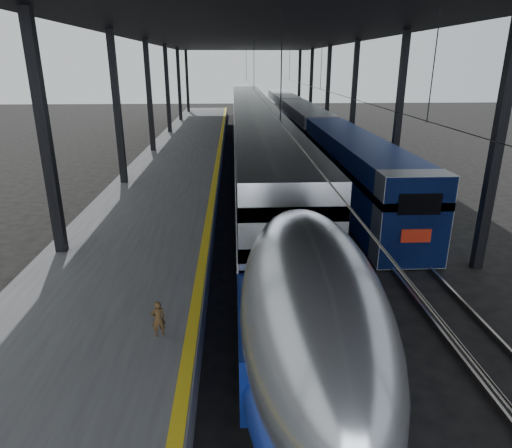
{
  "coord_description": "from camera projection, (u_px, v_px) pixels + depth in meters",
  "views": [
    {
      "loc": [
        0.43,
        -10.46,
        7.37
      ],
      "look_at": [
        1.17,
        4.68,
        2.0
      ],
      "focal_mm": 32.0,
      "sensor_mm": 36.0,
      "label": 1
    }
  ],
  "objects": [
    {
      "name": "platform",
      "position": [
        176.0,
        171.0,
        30.79
      ],
      "size": [
        6.0,
        80.0,
        1.0
      ],
      "primitive_type": "cube",
      "color": "#4C4C4F",
      "rests_on": "ground"
    },
    {
      "name": "second_train",
      "position": [
        305.0,
        126.0,
        42.15
      ],
      "size": [
        2.63,
        56.05,
        3.62
      ],
      "color": "navy",
      "rests_on": "ground"
    },
    {
      "name": "tgv_train",
      "position": [
        254.0,
        135.0,
        35.65
      ],
      "size": [
        3.09,
        65.2,
        4.44
      ],
      "color": "#ACAEB3",
      "rests_on": "ground"
    },
    {
      "name": "child",
      "position": [
        158.0,
        319.0,
        11.12
      ],
      "size": [
        0.4,
        0.34,
        0.94
      ],
      "primitive_type": "imported",
      "rotation": [
        0.0,
        0.0,
        3.52
      ],
      "color": "#462F17",
      "rests_on": "platform"
    },
    {
      "name": "yellow_strip",
      "position": [
        217.0,
        163.0,
        30.75
      ],
      "size": [
        0.3,
        80.0,
        0.01
      ],
      "primitive_type": "cube",
      "color": "yellow",
      "rests_on": "platform"
    },
    {
      "name": "rails",
      "position": [
        294.0,
        175.0,
        31.3
      ],
      "size": [
        6.52,
        80.0,
        0.16
      ],
      "color": "slate",
      "rests_on": "ground"
    },
    {
      "name": "ground",
      "position": [
        221.0,
        352.0,
        12.29
      ],
      "size": [
        160.0,
        160.0,
        0.0
      ],
      "primitive_type": "plane",
      "color": "black",
      "rests_on": "ground"
    },
    {
      "name": "canopy",
      "position": [
        256.0,
        33.0,
        28.16
      ],
      "size": [
        18.0,
        75.0,
        9.47
      ],
      "color": "black",
      "rests_on": "ground"
    }
  ]
}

